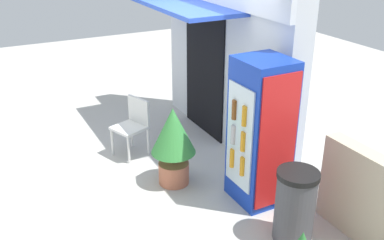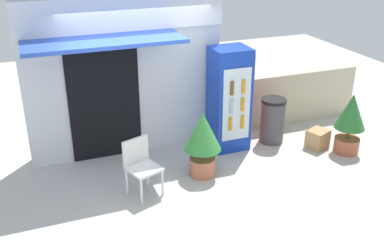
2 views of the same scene
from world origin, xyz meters
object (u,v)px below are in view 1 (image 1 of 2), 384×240
Objects in this scene: plastic_chair at (133,123)px; trash_bin at (295,206)px; drink_cooler at (260,133)px; potted_plant_near_shop at (173,139)px.

plastic_chair reaches higher than trash_bin.
trash_bin is (2.70, 0.83, -0.08)m from plastic_chair.
plastic_chair is at bearing -162.92° from trash_bin.
drink_cooler is at bearing 26.64° from plastic_chair.
potted_plant_near_shop is at bearing -157.98° from trash_bin.
potted_plant_near_shop is 1.80m from trash_bin.
plastic_chair is 1.02× the size of trash_bin.
drink_cooler reaches higher than trash_bin.
trash_bin is at bearing 17.08° from plastic_chair.
potted_plant_near_shop is at bearing -136.56° from drink_cooler.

